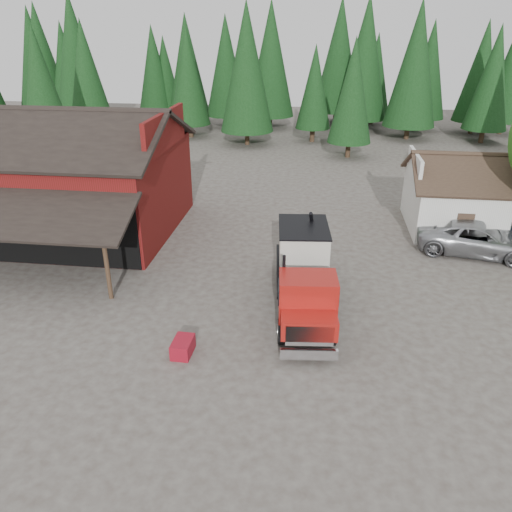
# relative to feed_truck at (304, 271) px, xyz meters

# --- Properties ---
(ground) EXTENTS (120.00, 120.00, 0.00)m
(ground) POSITION_rel_feed_truck_xyz_m (-3.07, -2.47, -1.76)
(ground) COLOR #463D37
(ground) RESTS_ON ground
(red_barn) EXTENTS (12.80, 13.63, 7.18)m
(red_barn) POSITION_rel_feed_truck_xyz_m (-14.07, 7.43, 0.93)
(red_barn) COLOR maroon
(red_barn) RESTS_ON ground
(farmhouse) EXTENTS (8.60, 6.42, 4.65)m
(farmhouse) POSITION_rel_feed_truck_xyz_m (9.93, 10.53, -0.09)
(farmhouse) COLOR silver
(farmhouse) RESTS_ON ground
(conifer_backdrop) EXTENTS (76.00, 16.00, 16.00)m
(conifer_backdrop) POSITION_rel_feed_truck_xyz_m (-3.07, 39.53, -1.76)
(conifer_backdrop) COLOR black
(conifer_backdrop) RESTS_ON ground
(near_pine_a) EXTENTS (4.40, 4.40, 11.40)m
(near_pine_a) POSITION_rel_feed_truck_xyz_m (-25.07, 25.53, 4.63)
(near_pine_a) COLOR #382619
(near_pine_a) RESTS_ON ground
(near_pine_b) EXTENTS (3.96, 3.96, 10.40)m
(near_pine_b) POSITION_rel_feed_truck_xyz_m (2.93, 27.53, 4.13)
(near_pine_b) COLOR #382619
(near_pine_b) RESTS_ON ground
(near_pine_d) EXTENTS (5.28, 5.28, 13.40)m
(near_pine_d) POSITION_rel_feed_truck_xyz_m (-7.07, 31.53, 5.64)
(near_pine_d) COLOR #382619
(near_pine_d) RESTS_ON ground
(feed_truck) EXTENTS (3.04, 8.49, 3.76)m
(feed_truck) POSITION_rel_feed_truck_xyz_m (0.00, 0.00, 0.00)
(feed_truck) COLOR black
(feed_truck) RESTS_ON ground
(silver_car) EXTENTS (6.62, 4.02, 1.72)m
(silver_car) POSITION_rel_feed_truck_xyz_m (9.01, 6.83, -0.90)
(silver_car) COLOR #A0A3A8
(silver_car) RESTS_ON ground
(equip_box) EXTENTS (0.74, 1.12, 0.60)m
(equip_box) POSITION_rel_feed_truck_xyz_m (-4.34, -4.03, -1.46)
(equip_box) COLOR maroon
(equip_box) RESTS_ON ground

